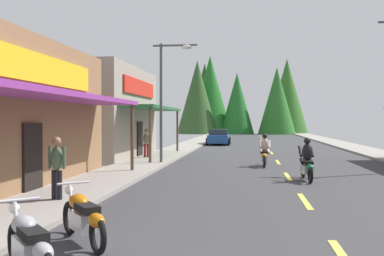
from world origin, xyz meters
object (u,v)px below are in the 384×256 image
Objects in this scene: pedestrian_by_shop at (57,165)px; motorcycle_parked_left_2 at (83,217)px; rider_cruising_lead at (307,163)px; pedestrian_waiting at (146,141)px; parked_car_curbside at (219,137)px; rider_cruising_trailing at (265,153)px; motorcycle_parked_left_1 at (29,245)px; streetlamp_left at (168,85)px.

motorcycle_parked_left_2 is at bearing -130.85° from pedestrian_by_shop.
rider_cruising_lead is 1.24× the size of pedestrian_waiting.
pedestrian_waiting is 0.40× the size of parked_car_curbside.
motorcycle_parked_left_2 is 0.79× the size of rider_cruising_trailing.
rider_cruising_trailing is 1.22× the size of pedestrian_by_shop.
motorcycle_parked_left_1 is 18.62m from pedestrian_waiting.
rider_cruising_trailing is 0.50× the size of parked_car_curbside.
streetlamp_left is 5.75m from rider_cruising_trailing.
motorcycle_parked_left_2 is at bearing 17.19° from pedestrian_waiting.
motorcycle_parked_left_2 is 10.17m from rider_cruising_lead.
streetlamp_left is at bearing 47.51° from rider_cruising_lead.
rider_cruising_trailing is at bearing -54.98° from motorcycle_parked_left_2.
motorcycle_parked_left_1 is at bearing 151.92° from rider_cruising_lead.
streetlamp_left reaches higher than parked_car_curbside.
parked_car_curbside is (3.00, 15.45, -0.32)m from pedestrian_waiting.
parked_car_curbside reaches higher than motorcycle_parked_left_1.
motorcycle_parked_left_1 is 0.38× the size of parked_car_curbside.
pedestrian_by_shop reaches higher than motorcycle_parked_left_2.
pedestrian_waiting is at bearing 21.58° from pedestrian_by_shop.
pedestrian_by_shop is at bearing 10.77° from pedestrian_waiting.
motorcycle_parked_left_2 is at bearing -45.14° from motorcycle_parked_left_1.
parked_car_curbside is (-4.81, 23.24, 0.03)m from rider_cruising_lead.
rider_cruising_trailing is 18.74m from parked_car_curbside.
pedestrian_waiting is (-1.75, 2.73, -2.92)m from streetlamp_left.
pedestrian_waiting reaches higher than motorcycle_parked_left_2.
parked_car_curbside is at bearing 9.06° from rider_cruising_lead.
rider_cruising_lead is 5.01m from rider_cruising_trailing.
rider_cruising_lead reaches higher than parked_car_curbside.
motorcycle_parked_left_2 is at bearing 168.51° from rider_cruising_trailing.
pedestrian_by_shop is 28.70m from parked_car_curbside.
pedestrian_by_shop reaches higher than parked_car_curbside.
streetlamp_left is 3.63× the size of motorcycle_parked_left_1.
pedestrian_waiting reaches higher than rider_cruising_lead.
motorcycle_parked_left_1 is at bearing 16.03° from pedestrian_waiting.
streetlamp_left reaches higher than rider_cruising_lead.
streetlamp_left is 14.38m from motorcycle_parked_left_2.
motorcycle_parked_left_1 is 1.76m from motorcycle_parked_left_2.
motorcycle_parked_left_2 is 4.11m from pedestrian_by_shop.
rider_cruising_trailing is (-1.33, 4.83, 0.00)m from rider_cruising_lead.
rider_cruising_lead is at bearing -69.38° from motorcycle_parked_left_2.
pedestrian_by_shop is (-1.01, -10.42, -2.90)m from streetlamp_left.
streetlamp_left is at bearing 40.24° from pedestrian_waiting.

